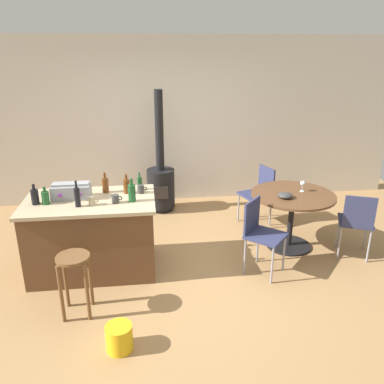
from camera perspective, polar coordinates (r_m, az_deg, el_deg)
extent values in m
plane|color=#A37A4C|center=(4.72, -2.36, -11.78)|extent=(8.80, 8.80, 0.00)
cube|color=beige|center=(6.60, -4.37, 10.14)|extent=(8.00, 0.10, 2.70)
cube|color=brown|center=(4.76, -14.19, -6.30)|extent=(1.41, 0.83, 0.85)
cube|color=tan|center=(4.58, -14.67, -1.31)|extent=(1.47, 0.89, 0.04)
cylinder|color=brown|center=(4.19, -14.54, -12.07)|extent=(0.04, 0.04, 0.61)
cylinder|color=brown|center=(4.24, -17.86, -12.09)|extent=(0.04, 0.04, 0.61)
cylinder|color=brown|center=(4.04, -18.46, -13.92)|extent=(0.04, 0.04, 0.61)
cylinder|color=brown|center=(3.99, -14.95, -13.92)|extent=(0.04, 0.04, 0.61)
cylinder|color=brown|center=(3.95, -16.92, -9.07)|extent=(0.32, 0.32, 0.03)
cylinder|color=black|center=(5.47, 13.80, -7.48)|extent=(0.59, 0.59, 0.02)
cylinder|color=black|center=(5.32, 14.11, -4.17)|extent=(0.07, 0.07, 0.72)
cylinder|color=brown|center=(5.18, 14.46, -0.41)|extent=(1.07, 1.07, 0.03)
cube|color=navy|center=(5.87, 9.14, -0.40)|extent=(0.51, 0.51, 0.03)
cube|color=navy|center=(5.91, 10.76, 1.71)|extent=(0.14, 0.35, 0.40)
cylinder|color=gray|center=(5.92, 11.31, -2.81)|extent=(0.02, 0.02, 0.44)
cylinder|color=gray|center=(6.17, 9.41, -1.71)|extent=(0.02, 0.02, 0.44)
cylinder|color=gray|center=(5.99, 6.75, -2.27)|extent=(0.02, 0.02, 0.44)
cylinder|color=gray|center=(5.73, 8.60, -3.43)|extent=(0.02, 0.02, 0.44)
cube|color=navy|center=(4.60, 10.68, -6.28)|extent=(0.56, 0.56, 0.03)
cube|color=navy|center=(4.59, 8.68, -3.48)|extent=(0.26, 0.29, 0.40)
cylinder|color=gray|center=(4.91, 9.50, -7.62)|extent=(0.02, 0.02, 0.46)
cylinder|color=gray|center=(4.64, 7.67, -9.28)|extent=(0.02, 0.02, 0.46)
cylinder|color=gray|center=(4.52, 11.57, -10.38)|extent=(0.02, 0.02, 0.46)
cylinder|color=gray|center=(4.80, 13.20, -8.60)|extent=(0.02, 0.02, 0.46)
cube|color=navy|center=(5.33, 22.63, -3.96)|extent=(0.52, 0.52, 0.03)
cube|color=navy|center=(5.08, 23.13, -2.76)|extent=(0.34, 0.16, 0.40)
cylinder|color=gray|center=(5.26, 20.62, -6.89)|extent=(0.02, 0.02, 0.44)
cylinder|color=gray|center=(5.30, 24.29, -7.18)|extent=(0.02, 0.02, 0.44)
cylinder|color=gray|center=(5.61, 23.86, -5.62)|extent=(0.02, 0.02, 0.44)
cylinder|color=gray|center=(5.56, 20.40, -5.34)|extent=(0.02, 0.02, 0.44)
cylinder|color=black|center=(6.47, -4.44, -2.27)|extent=(0.37, 0.37, 0.06)
cylinder|color=black|center=(6.35, -4.53, 0.57)|extent=(0.44, 0.44, 0.62)
cube|color=#2D2826|center=(6.14, -4.43, -0.12)|extent=(0.20, 0.02, 0.20)
cylinder|color=black|center=(6.10, -4.77, 8.83)|extent=(0.13, 0.13, 1.24)
cube|color=gray|center=(4.65, -17.09, 0.08)|extent=(0.43, 0.22, 0.16)
cube|color=gray|center=(4.62, -17.21, 1.13)|extent=(0.40, 0.13, 0.02)
cube|color=purple|center=(4.57, -18.64, -0.48)|extent=(0.04, 0.01, 0.04)
cube|color=purple|center=(4.53, -16.00, -0.37)|extent=(0.04, 0.01, 0.04)
cylinder|color=black|center=(4.60, -21.83, -0.68)|extent=(0.08, 0.08, 0.17)
cylinder|color=black|center=(4.56, -22.01, 0.67)|extent=(0.03, 0.03, 0.06)
cylinder|color=#194C23|center=(4.75, -7.60, 1.23)|extent=(0.06, 0.06, 0.15)
cylinder|color=#194C23|center=(4.72, -7.66, 2.46)|extent=(0.02, 0.02, 0.06)
cylinder|color=#194C23|center=(4.57, -20.49, -0.80)|extent=(0.08, 0.08, 0.14)
cylinder|color=#194C23|center=(4.54, -20.64, 0.37)|extent=(0.03, 0.03, 0.06)
cylinder|color=#603314|center=(4.66, -9.47, 0.82)|extent=(0.08, 0.08, 0.17)
cylinder|color=#603314|center=(4.62, -9.56, 2.17)|extent=(0.03, 0.03, 0.06)
cylinder|color=#194C23|center=(4.39, -8.72, -0.17)|extent=(0.08, 0.08, 0.19)
cylinder|color=#194C23|center=(4.35, -8.81, 1.48)|extent=(0.03, 0.03, 0.07)
cylinder|color=black|center=(4.38, -16.30, -0.75)|extent=(0.06, 0.06, 0.21)
cylinder|color=black|center=(4.33, -16.49, 1.06)|extent=(0.02, 0.02, 0.08)
cylinder|color=#603314|center=(4.73, -12.46, 0.95)|extent=(0.08, 0.08, 0.18)
cylinder|color=#603314|center=(4.69, -12.57, 2.36)|extent=(0.03, 0.03, 0.07)
cylinder|color=#383838|center=(4.40, -11.07, -0.97)|extent=(0.08, 0.08, 0.09)
torus|color=#383838|center=(4.40, -10.39, -0.89)|extent=(0.05, 0.01, 0.05)
cylinder|color=tan|center=(4.39, -14.32, -1.29)|extent=(0.07, 0.07, 0.09)
torus|color=tan|center=(4.39, -13.71, -1.21)|extent=(0.05, 0.01, 0.05)
cylinder|color=#383838|center=(4.65, -7.46, 0.43)|extent=(0.08, 0.08, 0.10)
torus|color=#383838|center=(4.64, -6.84, 0.52)|extent=(0.05, 0.01, 0.05)
cylinder|color=silver|center=(5.29, 15.66, 0.11)|extent=(0.06, 0.06, 0.00)
cylinder|color=silver|center=(5.28, 15.70, 0.54)|extent=(0.01, 0.01, 0.08)
ellipsoid|color=silver|center=(5.26, 15.77, 1.23)|extent=(0.07, 0.07, 0.06)
ellipsoid|color=#383838|center=(5.00, 13.37, -0.47)|extent=(0.18, 0.18, 0.07)
cylinder|color=yellow|center=(3.71, -10.51, -20.05)|extent=(0.24, 0.24, 0.24)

